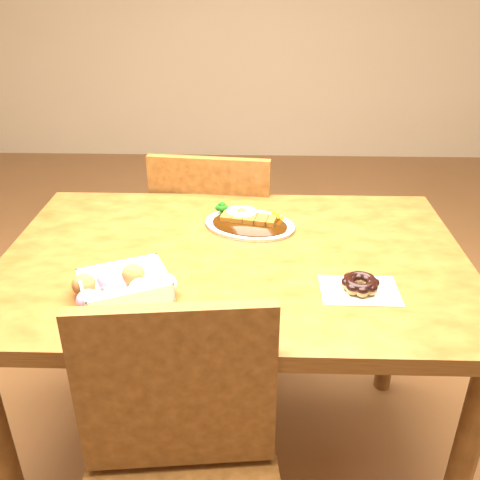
{
  "coord_description": "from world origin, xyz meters",
  "views": [
    {
      "loc": [
        0.05,
        -1.21,
        1.43
      ],
      "look_at": [
        0.02,
        -0.03,
        0.81
      ],
      "focal_mm": 40.0,
      "sensor_mm": 36.0,
      "label": 1
    }
  ],
  "objects_px": {
    "chair_far": "(217,247)",
    "pon_de_ring": "(360,284)",
    "table": "(235,287)",
    "katsu_curry_plate": "(248,222)",
    "donut_box": "(123,286)"
  },
  "relations": [
    {
      "from": "table",
      "to": "katsu_curry_plate",
      "type": "height_order",
      "value": "katsu_curry_plate"
    },
    {
      "from": "table",
      "to": "donut_box",
      "type": "relative_size",
      "value": 5.09
    },
    {
      "from": "table",
      "to": "katsu_curry_plate",
      "type": "xyz_separation_m",
      "value": [
        0.03,
        0.17,
        0.11
      ]
    },
    {
      "from": "chair_far",
      "to": "donut_box",
      "type": "relative_size",
      "value": 3.69
    },
    {
      "from": "chair_far",
      "to": "katsu_curry_plate",
      "type": "bearing_deg",
      "value": 114.01
    },
    {
      "from": "katsu_curry_plate",
      "to": "donut_box",
      "type": "bearing_deg",
      "value": -126.83
    },
    {
      "from": "katsu_curry_plate",
      "to": "pon_de_ring",
      "type": "height_order",
      "value": "katsu_curry_plate"
    },
    {
      "from": "donut_box",
      "to": "chair_far",
      "type": "bearing_deg",
      "value": 77.98
    },
    {
      "from": "chair_far",
      "to": "pon_de_ring",
      "type": "relative_size",
      "value": 4.86
    },
    {
      "from": "katsu_curry_plate",
      "to": "pon_de_ring",
      "type": "xyz_separation_m",
      "value": [
        0.26,
        -0.33,
        0.0
      ]
    },
    {
      "from": "donut_box",
      "to": "table",
      "type": "bearing_deg",
      "value": 39.57
    },
    {
      "from": "chair_far",
      "to": "pon_de_ring",
      "type": "height_order",
      "value": "chair_far"
    },
    {
      "from": "table",
      "to": "katsu_curry_plate",
      "type": "relative_size",
      "value": 4.04
    },
    {
      "from": "donut_box",
      "to": "pon_de_ring",
      "type": "height_order",
      "value": "donut_box"
    },
    {
      "from": "katsu_curry_plate",
      "to": "pon_de_ring",
      "type": "bearing_deg",
      "value": -51.57
    }
  ]
}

